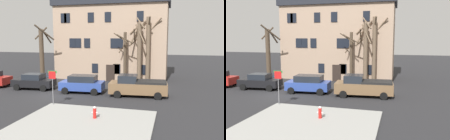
% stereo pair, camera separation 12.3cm
% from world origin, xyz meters
% --- Properties ---
extents(ground_plane, '(120.00, 120.00, 0.00)m').
position_xyz_m(ground_plane, '(0.00, 0.00, 0.00)').
color(ground_plane, '#262628').
extents(sidewalk_slab, '(8.55, 7.68, 0.12)m').
position_xyz_m(sidewalk_slab, '(5.77, -6.71, 0.06)').
color(sidewalk_slab, '#999993').
rests_on(sidewalk_slab, ground_plane).
extents(building_main, '(15.15, 6.63, 11.64)m').
position_xyz_m(building_main, '(2.96, 11.56, 5.92)').
color(building_main, tan).
rests_on(building_main, ground_plane).
extents(tree_bare_near, '(2.91, 2.91, 7.05)m').
position_xyz_m(tree_bare_near, '(-5.00, 6.59, 3.60)').
color(tree_bare_near, '#4C3D2D').
rests_on(tree_bare_near, ground_plane).
extents(tree_bare_mid, '(2.50, 2.50, 6.47)m').
position_xyz_m(tree_bare_mid, '(5.56, 7.44, 3.39)').
color(tree_bare_mid, '#4C3D2D').
rests_on(tree_bare_mid, ground_plane).
extents(tree_bare_far, '(2.68, 2.19, 8.03)m').
position_xyz_m(tree_bare_far, '(7.22, 7.64, 4.06)').
color(tree_bare_far, brown).
rests_on(tree_bare_far, ground_plane).
extents(tree_bare_end, '(3.08, 3.08, 7.86)m').
position_xyz_m(tree_bare_end, '(8.16, 7.79, 4.30)').
color(tree_bare_end, brown).
rests_on(tree_bare_end, ground_plane).
extents(car_black_sedan, '(4.50, 2.33, 1.66)m').
position_xyz_m(car_black_sedan, '(-3.23, 1.92, 0.83)').
color(car_black_sedan, black).
rests_on(car_black_sedan, ground_plane).
extents(car_blue_wagon, '(4.44, 2.39, 1.76)m').
position_xyz_m(car_blue_wagon, '(2.40, 1.72, 0.91)').
color(car_blue_wagon, '#2D4799').
rests_on(car_blue_wagon, ground_plane).
extents(pickup_truck_brown, '(5.48, 2.57, 2.00)m').
position_xyz_m(pickup_truck_brown, '(7.92, 1.69, 0.97)').
color(pickup_truck_brown, brown).
rests_on(pickup_truck_brown, ground_plane).
extents(fire_hydrant, '(0.42, 0.22, 0.82)m').
position_xyz_m(fire_hydrant, '(6.14, -5.40, 0.55)').
color(fire_hydrant, red).
rests_on(fire_hydrant, sidewalk_slab).
extents(street_sign_pole, '(0.76, 0.07, 2.85)m').
position_xyz_m(street_sign_pole, '(1.84, -3.15, 1.99)').
color(street_sign_pole, slate).
rests_on(street_sign_pole, ground_plane).
extents(bicycle_leaning, '(1.75, 0.11, 1.03)m').
position_xyz_m(bicycle_leaning, '(-4.21, 6.54, 0.37)').
color(bicycle_leaning, black).
rests_on(bicycle_leaning, ground_plane).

